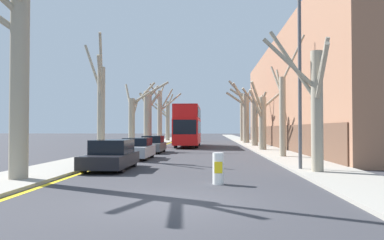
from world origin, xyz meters
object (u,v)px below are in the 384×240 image
(street_tree_left_3, at_px, (148,117))
(street_tree_right_3, at_px, (255,120))
(street_tree_right_1, at_px, (283,111))
(street_tree_left_5, at_px, (167,119))
(street_tree_left_4, at_px, (161,114))
(street_tree_right_0, at_px, (314,102))
(parked_car_0, at_px, (111,156))
(lamp_post, at_px, (298,61))
(street_tree_left_2, at_px, (134,118))
(street_tree_right_4, at_px, (244,114))
(street_tree_right_5, at_px, (242,115))
(double_decker_bus, at_px, (188,124))
(street_tree_left_1, at_px, (101,106))
(parked_car_1, at_px, (137,149))
(parked_car_2, at_px, (153,145))
(traffic_bollard, at_px, (218,168))
(street_tree_right_2, at_px, (262,120))
(street_tree_left_0, at_px, (17,70))

(street_tree_left_3, bearing_deg, street_tree_right_3, 1.91)
(street_tree_left_3, bearing_deg, street_tree_right_1, -53.56)
(street_tree_left_5, bearing_deg, street_tree_left_4, -87.99)
(street_tree_right_0, distance_m, parked_car_0, 9.45)
(parked_car_0, bearing_deg, lamp_post, -1.98)
(street_tree_left_2, bearing_deg, street_tree_right_3, 38.28)
(street_tree_right_4, height_order, street_tree_right_5, street_tree_right_5)
(street_tree_right_3, distance_m, double_decker_bus, 7.30)
(street_tree_left_1, xyz_separation_m, parked_car_1, (2.10, 0.93, -2.67))
(street_tree_left_1, bearing_deg, street_tree_left_2, 89.19)
(double_decker_bus, xyz_separation_m, lamp_post, (6.39, -22.94, 2.56))
(street_tree_right_4, height_order, parked_car_2, street_tree_right_4)
(street_tree_left_2, bearing_deg, traffic_bollard, -69.96)
(street_tree_left_2, height_order, street_tree_left_5, street_tree_left_5)
(street_tree_left_2, distance_m, parked_car_2, 3.54)
(parked_car_2, bearing_deg, street_tree_left_3, 101.73)
(street_tree_right_0, distance_m, street_tree_right_2, 16.86)
(street_tree_left_2, distance_m, traffic_bollard, 20.29)
(double_decker_bus, distance_m, parked_car_2, 10.49)
(street_tree_right_0, relative_size, double_decker_bus, 0.61)
(street_tree_left_3, height_order, street_tree_left_4, street_tree_left_4)
(street_tree_left_5, bearing_deg, traffic_bollard, -81.04)
(parked_car_1, bearing_deg, street_tree_right_4, 70.68)
(street_tree_left_3, bearing_deg, street_tree_left_1, -89.69)
(street_tree_right_0, bearing_deg, street_tree_left_4, 108.41)
(parked_car_0, bearing_deg, street_tree_right_0, -9.21)
(street_tree_right_5, height_order, lamp_post, street_tree_right_5)
(parked_car_0, relative_size, traffic_bollard, 4.01)
(street_tree_left_0, xyz_separation_m, street_tree_left_2, (0.29, 18.86, -1.18))
(street_tree_left_1, relative_size, parked_car_0, 1.76)
(street_tree_left_2, height_order, double_decker_bus, street_tree_left_2)
(street_tree_right_5, xyz_separation_m, traffic_bollard, (-4.50, -44.65, -3.56))
(street_tree_left_3, height_order, parked_car_2, street_tree_left_3)
(street_tree_left_4, height_order, parked_car_2, street_tree_left_4)
(street_tree_left_3, relative_size, street_tree_right_4, 0.80)
(street_tree_left_0, height_order, lamp_post, street_tree_left_0)
(street_tree_left_5, bearing_deg, street_tree_right_4, -39.80)
(street_tree_left_0, bearing_deg, parked_car_0, 62.70)
(parked_car_0, bearing_deg, parked_car_1, 90.00)
(street_tree_left_3, xyz_separation_m, traffic_bollard, (7.13, -27.56, -2.72))
(street_tree_left_2, height_order, street_tree_right_5, street_tree_right_5)
(double_decker_bus, height_order, traffic_bollard, double_decker_bus)
(street_tree_right_3, distance_m, parked_car_1, 19.87)
(street_tree_left_0, bearing_deg, street_tree_left_2, 89.13)
(parked_car_0, bearing_deg, street_tree_left_0, -117.30)
(parked_car_0, distance_m, parked_car_1, 6.17)
(street_tree_right_1, distance_m, parked_car_2, 11.00)
(street_tree_right_5, relative_size, double_decker_bus, 0.90)
(lamp_post, bearing_deg, parked_car_1, 143.12)
(lamp_post, bearing_deg, parked_car_0, 178.02)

